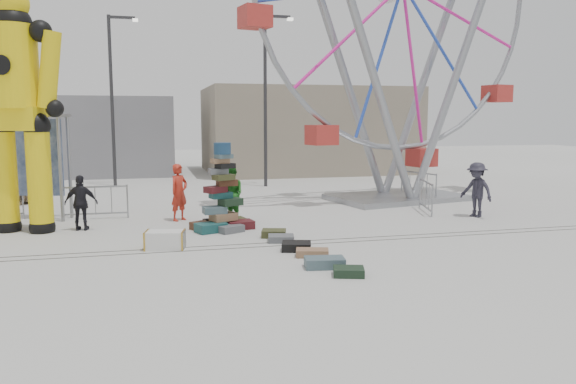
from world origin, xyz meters
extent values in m
plane|color=#9E9E99|center=(0.00, 0.00, 0.00)|extent=(90.00, 90.00, 0.00)
cube|color=#47443F|center=(0.00, 0.60, 0.00)|extent=(40.00, 0.04, 0.01)
cube|color=#47443F|center=(0.00, 1.00, 0.00)|extent=(40.00, 0.04, 0.01)
cube|color=gray|center=(7.00, 20.00, 2.50)|extent=(12.00, 8.00, 5.00)
cube|color=gray|center=(-6.00, 22.00, 2.20)|extent=(10.00, 8.00, 4.40)
cylinder|color=#2D2D30|center=(3.00, 13.00, 4.00)|extent=(0.16, 0.16, 8.00)
cube|color=#2D2D30|center=(3.60, 13.00, 7.90)|extent=(1.20, 0.15, 0.12)
cube|color=silver|center=(4.20, 13.00, 7.80)|extent=(0.25, 0.25, 0.12)
cylinder|color=#2D2D30|center=(-4.00, 15.00, 4.00)|extent=(0.16, 0.16, 8.00)
cube|color=#2D2D30|center=(-3.40, 15.00, 7.90)|extent=(1.20, 0.15, 0.12)
cube|color=silver|center=(-2.80, 15.00, 7.80)|extent=(0.25, 0.25, 0.12)
cube|color=#1A4F50|center=(-0.73, 2.77, 0.13)|extent=(0.97, 0.82, 0.27)
cube|color=#50151A|center=(0.15, 3.05, 0.12)|extent=(0.85, 0.66, 0.25)
cube|color=#4B2918|center=(-0.89, 3.26, 0.11)|extent=(0.88, 0.79, 0.23)
cube|color=#3D4020|center=(0.00, 3.54, 0.12)|extent=(0.85, 0.68, 0.25)
cube|color=slate|center=(-0.20, 2.61, 0.10)|extent=(0.84, 0.74, 0.21)
cube|color=black|center=(-0.51, 3.60, 0.11)|extent=(0.76, 0.59, 0.23)
cube|color=#946B4B|center=(-0.34, 3.05, 0.38)|extent=(0.86, 0.74, 0.23)
cube|color=#4B636B|center=(-0.59, 3.01, 0.60)|extent=(0.71, 0.53, 0.21)
cube|color=#1A301E|center=(-0.11, 3.10, 0.81)|extent=(0.76, 0.66, 0.21)
cube|color=#1A4F50|center=(-0.38, 3.20, 1.00)|extent=(0.70, 0.56, 0.19)
cube|color=#50151A|center=(-0.55, 3.10, 1.19)|extent=(0.73, 0.67, 0.19)
cube|color=#4B2918|center=(-0.20, 3.15, 1.38)|extent=(0.62, 0.47, 0.19)
cube|color=#3D4020|center=(-0.32, 3.00, 1.55)|extent=(0.69, 0.59, 0.17)
cube|color=slate|center=(-0.46, 3.10, 1.72)|extent=(0.57, 0.42, 0.17)
cube|color=black|center=(-0.26, 3.08, 1.87)|extent=(0.62, 0.54, 0.14)
cube|color=#946B4B|center=(-0.40, 3.09, 2.02)|extent=(0.56, 0.43, 0.14)
cube|color=#4B636B|center=(-0.30, 3.03, 2.15)|extent=(0.57, 0.50, 0.12)
cylinder|color=navy|center=(-0.34, 3.05, 2.38)|extent=(0.50, 0.50, 0.33)
sphere|color=black|center=(-6.40, 4.31, 0.14)|extent=(0.72, 0.72, 0.72)
cylinder|color=yellow|center=(-6.40, 4.31, 1.52)|extent=(0.66, 0.66, 3.04)
sphere|color=black|center=(-6.40, 4.31, 3.04)|extent=(0.76, 0.76, 0.76)
sphere|color=black|center=(-5.43, 3.94, 0.14)|extent=(0.72, 0.72, 0.72)
cylinder|color=yellow|center=(-5.43, 3.94, 1.52)|extent=(0.66, 0.66, 3.04)
sphere|color=black|center=(-5.43, 3.94, 3.04)|extent=(0.76, 0.76, 0.76)
cube|color=yellow|center=(-5.92, 4.13, 3.23)|extent=(1.51, 1.18, 0.66)
cylinder|color=yellow|center=(-5.92, 4.13, 4.65)|extent=(1.23, 1.23, 2.28)
sphere|color=black|center=(-5.92, 4.13, 5.79)|extent=(1.04, 1.04, 1.04)
sphere|color=yellow|center=(-5.92, 4.13, 6.36)|extent=(0.95, 0.95, 0.95)
sphere|color=black|center=(-5.16, 3.84, 5.60)|extent=(0.61, 0.61, 0.61)
cylinder|color=yellow|center=(-4.98, 3.77, 4.56)|extent=(0.90, 0.74, 2.14)
sphere|color=black|center=(-4.89, 3.74, 3.51)|extent=(0.49, 0.49, 0.49)
cube|color=gray|center=(7.19, 7.34, 0.10)|extent=(5.72, 4.13, 0.21)
cylinder|color=gray|center=(5.76, 6.08, 4.15)|extent=(3.59, 1.06, 8.41)
cylinder|color=gray|center=(9.01, 6.78, 4.15)|extent=(3.59, 1.06, 8.41)
cylinder|color=gray|center=(5.37, 7.91, 4.15)|extent=(3.59, 1.06, 8.41)
cylinder|color=gray|center=(8.61, 8.61, 4.15)|extent=(3.59, 1.06, 8.41)
cube|color=#A52823|center=(7.19, 7.34, 1.55)|extent=(1.11, 1.11, 0.73)
cylinder|color=gray|center=(-5.00, 5.89, 1.66)|extent=(0.11, 0.11, 3.32)
cube|color=navy|center=(-6.06, 6.20, 1.99)|extent=(2.03, 0.63, 2.44)
cube|color=silver|center=(-2.07, 0.98, 0.22)|extent=(1.06, 0.74, 0.45)
cube|color=#3D4020|center=(0.87, 1.70, 0.10)|extent=(0.77, 0.68, 0.20)
cube|color=slate|center=(0.93, 1.07, 0.09)|extent=(0.77, 0.65, 0.18)
cube|color=black|center=(1.07, 0.02, 0.10)|extent=(0.85, 0.75, 0.21)
cube|color=#946B4B|center=(1.28, -0.67, 0.09)|extent=(0.85, 0.63, 0.18)
cube|color=#4B636B|center=(1.26, -1.69, 0.11)|extent=(0.93, 0.63, 0.23)
cube|color=#1A301E|center=(1.55, -2.42, 0.09)|extent=(0.75, 0.65, 0.18)
imported|color=#AD2618|center=(-1.50, 4.86, 0.91)|extent=(0.78, 0.76, 1.81)
imported|color=#175E17|center=(0.08, 4.22, 0.88)|extent=(1.02, 1.08, 1.77)
imported|color=black|center=(-4.35, 3.96, 0.81)|extent=(1.00, 0.55, 1.61)
imported|color=#25232F|center=(8.05, 3.16, 0.90)|extent=(1.05, 1.33, 1.81)
camera|label=1|loc=(-2.42, -13.09, 3.27)|focal=35.00mm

